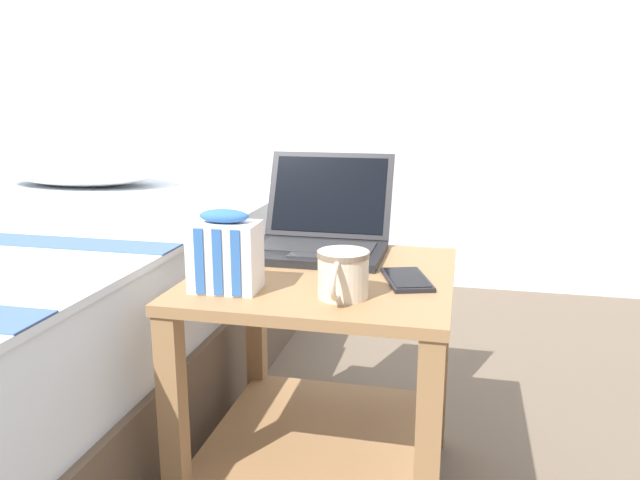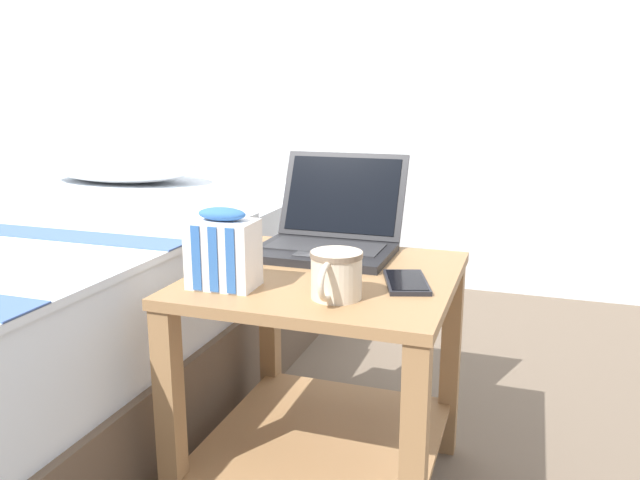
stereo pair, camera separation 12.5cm
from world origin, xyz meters
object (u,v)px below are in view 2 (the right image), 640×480
object	(u,v)px
mug_front_left	(336,272)
snack_bag	(223,251)
laptop	(330,232)
cell_phone	(406,282)

from	to	relation	value
mug_front_left	snack_bag	distance (m)	0.23
laptop	snack_bag	distance (m)	0.35
cell_phone	laptop	bearing A→B (deg)	137.95
laptop	cell_phone	world-z (taller)	laptop
cell_phone	snack_bag	bearing A→B (deg)	-158.82
mug_front_left	cell_phone	bearing A→B (deg)	49.46
laptop	cell_phone	distance (m)	0.31
laptop	mug_front_left	size ratio (longest dim) A/B	2.35
snack_bag	cell_phone	distance (m)	0.36
mug_front_left	snack_bag	bearing A→B (deg)	-178.93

